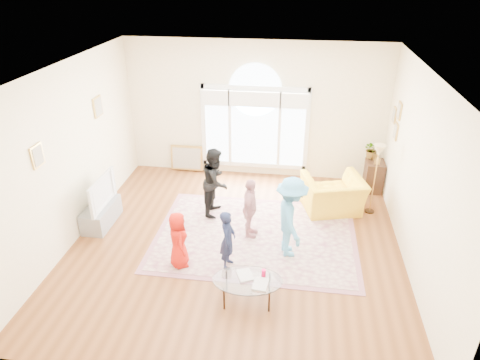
# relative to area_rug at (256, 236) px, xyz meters

# --- Properties ---
(ground) EXTENTS (6.00, 6.00, 0.00)m
(ground) POSITION_rel_area_rug_xyz_m (-0.34, -0.29, -0.01)
(ground) COLOR brown
(ground) RESTS_ON ground
(room_shell) EXTENTS (6.00, 6.00, 6.00)m
(room_shell) POSITION_rel_area_rug_xyz_m (-0.33, 2.54, 1.56)
(room_shell) COLOR #FBEBC7
(room_shell) RESTS_ON ground
(area_rug) EXTENTS (3.60, 2.60, 0.02)m
(area_rug) POSITION_rel_area_rug_xyz_m (0.00, 0.00, 0.00)
(area_rug) COLOR #C6B39B
(area_rug) RESTS_ON ground
(rug_border) EXTENTS (3.80, 2.80, 0.01)m
(rug_border) POSITION_rel_area_rug_xyz_m (-0.00, 0.00, -0.00)
(rug_border) COLOR #975E6A
(rug_border) RESTS_ON ground
(tv_console) EXTENTS (0.45, 1.00, 0.42)m
(tv_console) POSITION_rel_area_rug_xyz_m (-3.09, 0.01, 0.20)
(tv_console) COLOR gray
(tv_console) RESTS_ON ground
(television) EXTENTS (0.17, 1.06, 0.61)m
(television) POSITION_rel_area_rug_xyz_m (-3.08, 0.01, 0.72)
(television) COLOR black
(television) RESTS_ON tv_console
(coffee_table) EXTENTS (1.10, 0.75, 0.54)m
(coffee_table) POSITION_rel_area_rug_xyz_m (0.06, -1.75, 0.39)
(coffee_table) COLOR silver
(coffee_table) RESTS_ON ground
(armchair) EXTENTS (1.40, 1.30, 0.76)m
(armchair) POSITION_rel_area_rug_xyz_m (1.48, 1.17, 0.37)
(armchair) COLOR yellow
(armchair) RESTS_ON ground
(side_cabinet) EXTENTS (0.40, 0.50, 0.70)m
(side_cabinet) POSITION_rel_area_rug_xyz_m (2.44, 2.23, 0.34)
(side_cabinet) COLOR black
(side_cabinet) RESTS_ON ground
(floor_lamp) EXTENTS (0.30, 0.30, 1.51)m
(floor_lamp) POSITION_rel_area_rug_xyz_m (2.27, 1.24, 1.27)
(floor_lamp) COLOR black
(floor_lamp) RESTS_ON ground
(plant_pedestal) EXTENTS (0.20, 0.20, 0.70)m
(plant_pedestal) POSITION_rel_area_rug_xyz_m (2.36, 2.45, 0.34)
(plant_pedestal) COLOR white
(plant_pedestal) RESTS_ON ground
(potted_plant) EXTENTS (0.43, 0.38, 0.42)m
(potted_plant) POSITION_rel_area_rug_xyz_m (2.36, 2.45, 0.90)
(potted_plant) COLOR #33722D
(potted_plant) RESTS_ON plant_pedestal
(leaning_picture) EXTENTS (0.80, 0.14, 0.62)m
(leaning_picture) POSITION_rel_area_rug_xyz_m (-2.00, 2.61, -0.01)
(leaning_picture) COLOR tan
(leaning_picture) RESTS_ON ground
(child_red) EXTENTS (0.50, 0.59, 1.02)m
(child_red) POSITION_rel_area_rug_xyz_m (-1.20, -1.05, 0.52)
(child_red) COLOR red
(child_red) RESTS_ON area_rug
(child_navy) EXTENTS (0.27, 0.40, 1.07)m
(child_navy) POSITION_rel_area_rug_xyz_m (-0.37, -0.97, 0.55)
(child_navy) COLOR #181F3E
(child_navy) RESTS_ON area_rug
(child_black) EXTENTS (0.59, 0.73, 1.42)m
(child_black) POSITION_rel_area_rug_xyz_m (-0.90, 0.74, 0.72)
(child_black) COLOR black
(child_black) RESTS_ON area_rug
(child_pink) EXTENTS (0.35, 0.72, 1.18)m
(child_pink) POSITION_rel_area_rug_xyz_m (-0.11, 0.00, 0.60)
(child_pink) COLOR #D49196
(child_pink) RESTS_ON area_rug
(child_blue) EXTENTS (0.77, 1.07, 1.49)m
(child_blue) POSITION_rel_area_rug_xyz_m (0.65, -0.45, 0.75)
(child_blue) COLOR #4B9AC9
(child_blue) RESTS_ON area_rug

